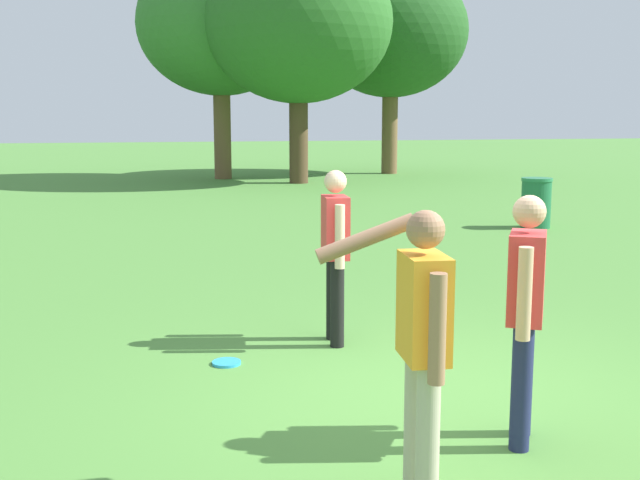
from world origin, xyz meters
The scene contains 9 objects.
ground_plane centered at (0.00, 0.00, 0.00)m, with size 120.00×120.00×0.00m, color #4C8438.
person_thrower centered at (-0.62, -1.44, 0.96)m, with size 0.66×0.66×1.64m.
person_catcher centered at (-0.30, 1.63, 0.94)m, with size 0.26×0.61×1.64m.
person_bystander centered at (0.31, -0.86, 0.94)m, with size 0.38×0.54×1.64m.
frisbee centered at (-1.38, 1.22, 0.01)m, with size 0.25×0.25×0.03m, color #2D9EDB.
trash_can_beside_table centered at (5.40, 8.16, 0.48)m, with size 0.59×0.59×0.96m.
tree_broad_center centered at (0.91, 21.37, 5.12)m, with size 5.54×5.54×7.50m.
tree_far_right centered at (3.06, 19.05, 4.99)m, with size 5.89×5.89×7.51m.
tree_slender_mid centered at (7.22, 22.36, 5.13)m, with size 5.58×5.58×7.53m.
Camera 1 is at (-2.12, -5.28, 2.13)m, focal length 43.63 mm.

